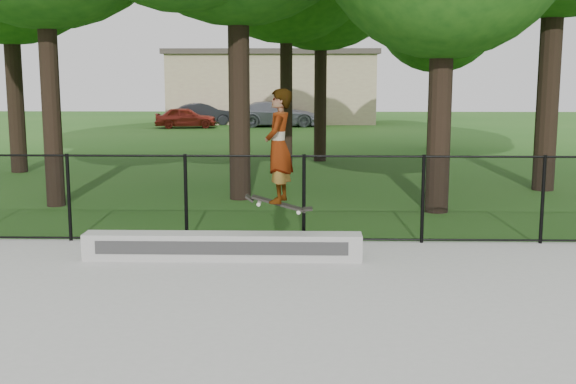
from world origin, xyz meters
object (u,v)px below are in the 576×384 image
skater_airborne (279,148)px  car_c (276,114)px  grind_ledge (223,246)px  car_b (203,114)px  car_a (186,118)px

skater_airborne → car_c: bearing=92.5°
grind_ledge → car_b: 30.89m
grind_ledge → car_c: 29.27m
grind_ledge → car_a: bearing=100.5°
car_b → skater_airborne: 31.12m
skater_airborne → car_a: bearing=102.2°
grind_ledge → car_a: car_a is taller
grind_ledge → car_b: size_ratio=1.25×
grind_ledge → car_c: size_ratio=0.98×
car_a → car_c: car_c is taller
grind_ledge → car_a: 28.54m
car_a → skater_airborne: size_ratio=1.73×
car_c → skater_airborne: 29.39m
car_a → car_c: (4.82, 1.21, 0.13)m
car_a → skater_airborne: (6.09, -28.13, 1.23)m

